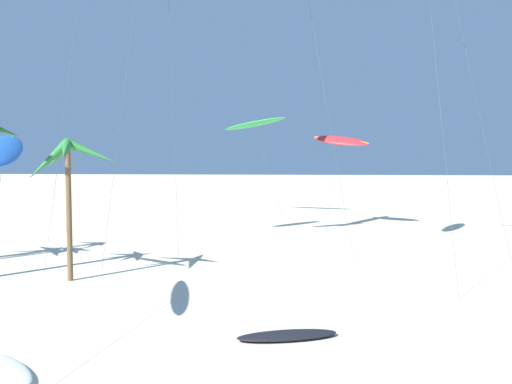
% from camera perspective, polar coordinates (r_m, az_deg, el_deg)
% --- Properties ---
extents(palm_tree_4, '(4.75, 5.41, 7.63)m').
position_cam_1_polar(palm_tree_4, '(34.87, -16.51, 2.67)').
color(palm_tree_4, brown).
rests_on(palm_tree_4, ground).
extents(flying_kite_3, '(5.17, 7.39, 8.39)m').
position_cam_1_polar(flying_kite_3, '(55.44, 7.69, 4.61)').
color(flying_kite_3, red).
rests_on(flying_kite_3, ground).
extents(flying_kite_4, '(6.77, 11.44, 10.22)m').
position_cam_1_polar(flying_kite_4, '(63.98, -0.14, 6.17)').
color(flying_kite_4, green).
rests_on(flying_kite_4, ground).
extents(flying_kite_6, '(4.54, 12.62, 7.99)m').
position_cam_1_polar(flying_kite_6, '(25.65, -21.75, 3.58)').
color(flying_kite_6, blue).
rests_on(flying_kite_6, ground).
extents(grounded_kite_0, '(3.67, 3.83, 0.31)m').
position_cam_1_polar(grounded_kite_0, '(22.30, -22.00, -14.64)').
color(grounded_kite_0, white).
rests_on(grounded_kite_0, ground).
extents(grounded_kite_2, '(4.06, 2.22, 0.26)m').
position_cam_1_polar(grounded_kite_2, '(24.32, 2.83, -12.79)').
color(grounded_kite_2, black).
rests_on(grounded_kite_2, ground).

